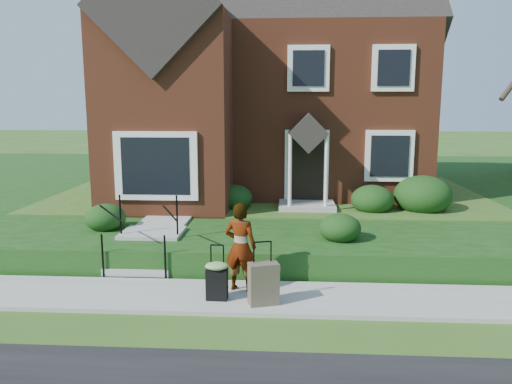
# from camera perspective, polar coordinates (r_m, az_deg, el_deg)

# --- Properties ---
(ground) EXTENTS (120.00, 120.00, 0.00)m
(ground) POSITION_cam_1_polar(r_m,az_deg,el_deg) (9.50, -0.36, -12.18)
(ground) COLOR #2D5119
(ground) RESTS_ON ground
(sidewalk) EXTENTS (60.00, 1.60, 0.08)m
(sidewalk) POSITION_cam_1_polar(r_m,az_deg,el_deg) (9.49, -0.36, -11.96)
(sidewalk) COLOR #9E9B93
(sidewalk) RESTS_ON ground
(terrace) EXTENTS (44.00, 20.00, 0.60)m
(terrace) POSITION_cam_1_polar(r_m,az_deg,el_deg) (20.24, 13.13, 0.38)
(terrace) COLOR #113E10
(terrace) RESTS_ON ground
(walkway) EXTENTS (1.20, 6.00, 0.06)m
(walkway) POSITION_cam_1_polar(r_m,az_deg,el_deg) (14.43, -8.97, -1.96)
(walkway) COLOR #9E9B93
(walkway) RESTS_ON terrace
(main_house) EXTENTS (10.40, 10.20, 9.40)m
(main_house) POSITION_cam_1_polar(r_m,az_deg,el_deg) (18.48, 1.02, 15.19)
(main_house) COLOR brown
(main_house) RESTS_ON terrace
(front_steps) EXTENTS (1.40, 2.02, 1.50)m
(front_steps) POSITION_cam_1_polar(r_m,az_deg,el_deg) (11.50, -12.33, -5.95)
(front_steps) COLOR #9E9B93
(front_steps) RESTS_ON ground
(foundation_shrubs) EXTENTS (10.00, 4.51, 1.13)m
(foundation_shrubs) POSITION_cam_1_polar(r_m,az_deg,el_deg) (13.95, 3.27, -0.36)
(foundation_shrubs) COLOR black
(foundation_shrubs) RESTS_ON terrace
(woman) EXTENTS (0.70, 0.55, 1.71)m
(woman) POSITION_cam_1_polar(r_m,az_deg,el_deg) (9.48, -1.78, -6.26)
(woman) COLOR #999999
(woman) RESTS_ON sidewalk
(suitcase_black) EXTENTS (0.44, 0.36, 1.02)m
(suitcase_black) POSITION_cam_1_polar(r_m,az_deg,el_deg) (9.19, -4.49, -9.84)
(suitcase_black) COLOR black
(suitcase_black) RESTS_ON sidewalk
(suitcase_olive) EXTENTS (0.58, 0.43, 1.13)m
(suitcase_olive) POSITION_cam_1_polar(r_m,az_deg,el_deg) (8.97, 0.87, -10.41)
(suitcase_olive) COLOR brown
(suitcase_olive) RESTS_ON sidewalk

